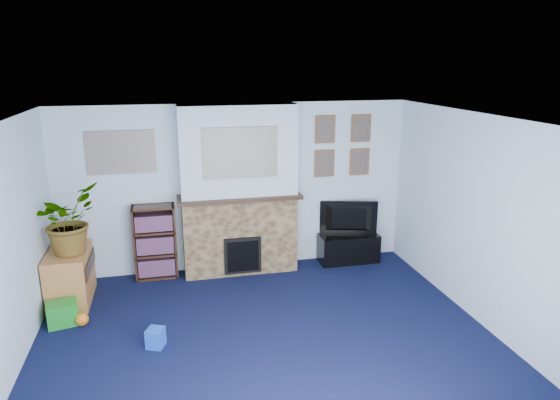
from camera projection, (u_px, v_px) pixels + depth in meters
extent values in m
cube|color=#0D1233|center=(269.00, 346.00, 5.37)|extent=(5.00, 4.50, 0.01)
cube|color=white|center=(268.00, 122.00, 4.72)|extent=(5.00, 4.50, 0.01)
cube|color=silver|center=(237.00, 188.00, 7.16)|extent=(5.00, 0.04, 2.40)
cube|color=silver|center=(346.00, 371.00, 2.94)|extent=(5.00, 0.04, 2.40)
cube|color=silver|center=(487.00, 224.00, 5.58)|extent=(0.04, 4.50, 2.40)
cube|color=brown|center=(240.00, 235.00, 7.15)|extent=(1.60, 0.40, 1.10)
cube|color=brown|center=(238.00, 152.00, 6.82)|extent=(1.60, 0.40, 1.30)
cube|color=brown|center=(240.00, 197.00, 6.96)|extent=(1.72, 0.50, 0.05)
cube|color=brown|center=(243.00, 255.00, 7.01)|extent=(0.52, 0.08, 0.52)
cube|color=brown|center=(243.00, 256.00, 6.97)|extent=(0.44, 0.02, 0.44)
cube|color=gray|center=(240.00, 153.00, 6.61)|extent=(1.00, 0.03, 0.68)
cube|color=gray|center=(121.00, 152.00, 6.65)|extent=(0.90, 0.03, 0.58)
cube|color=brown|center=(325.00, 129.00, 7.20)|extent=(0.30, 0.03, 0.40)
cube|color=brown|center=(361.00, 128.00, 7.32)|extent=(0.30, 0.03, 0.40)
cube|color=brown|center=(324.00, 163.00, 7.34)|extent=(0.30, 0.03, 0.40)
cube|color=brown|center=(359.00, 162.00, 7.46)|extent=(0.30, 0.03, 0.40)
cube|color=black|center=(348.00, 247.00, 7.57)|extent=(0.90, 0.38, 0.42)
imported|color=black|center=(349.00, 219.00, 7.47)|extent=(0.87, 0.33, 0.50)
cube|color=#301C11|center=(155.00, 239.00, 7.07)|extent=(0.58, 0.02, 1.05)
cube|color=#301C11|center=(135.00, 243.00, 6.89)|extent=(0.03, 0.28, 1.05)
cube|color=#301C11|center=(175.00, 240.00, 7.00)|extent=(0.03, 0.28, 1.05)
cube|color=#301C11|center=(158.00, 276.00, 7.08)|extent=(0.56, 0.28, 0.03)
cube|color=#301C11|center=(156.00, 254.00, 6.99)|extent=(0.56, 0.28, 0.03)
cube|color=#301C11|center=(154.00, 231.00, 6.90)|extent=(0.56, 0.28, 0.03)
cube|color=#301C11|center=(153.00, 207.00, 6.81)|extent=(0.56, 0.28, 0.03)
cube|color=#301C11|center=(157.00, 266.00, 7.03)|extent=(0.50, 0.22, 0.24)
cube|color=#301C11|center=(155.00, 244.00, 6.94)|extent=(0.50, 0.22, 0.24)
cube|color=#301C11|center=(154.00, 222.00, 6.86)|extent=(0.50, 0.22, 0.22)
cube|color=#B5743A|center=(70.00, 275.00, 6.30)|extent=(0.48, 0.86, 0.67)
imported|color=#26661E|center=(67.00, 220.00, 6.07)|extent=(0.87, 0.93, 0.84)
cube|color=gold|center=(241.00, 191.00, 6.92)|extent=(0.10, 0.06, 0.14)
cylinder|color=#B2BFC6|center=(266.00, 188.00, 7.00)|extent=(0.05, 0.05, 0.15)
sphere|color=gray|center=(203.00, 193.00, 6.81)|extent=(0.14, 0.14, 0.14)
cylinder|color=blue|center=(293.00, 188.00, 7.09)|extent=(0.06, 0.06, 0.11)
cube|color=#198C26|center=(62.00, 313.00, 5.78)|extent=(0.38, 0.33, 0.27)
sphere|color=orange|center=(82.00, 318.00, 5.76)|extent=(0.16, 0.16, 0.16)
cube|color=blue|center=(156.00, 337.00, 5.33)|extent=(0.22, 0.22, 0.21)
cylinder|color=yellow|center=(62.00, 310.00, 5.98)|extent=(0.30, 0.13, 0.17)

